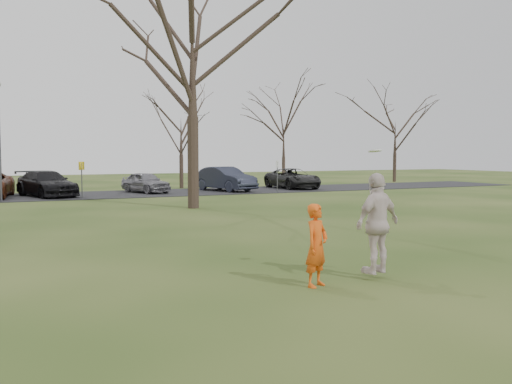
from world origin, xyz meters
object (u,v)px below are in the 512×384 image
car_5 (225,179)px  car_6 (293,178)px  catching_play (377,223)px  big_tree (192,54)px  car_3 (47,184)px  car_4 (146,182)px  player_defender (317,245)px

car_5 → car_6: size_ratio=0.95×
catching_play → big_tree: big_tree is taller
car_6 → big_tree: 16.20m
big_tree → catching_play: bearing=-94.9°
catching_play → car_3: bearing=99.7°
car_4 → catching_play: catching_play is taller
catching_play → car_6: bearing=64.3°
player_defender → car_5: 26.35m
car_4 → car_6: car_6 is taller
player_defender → car_3: size_ratio=0.31×
car_5 → car_6: (5.36, 0.39, -0.09)m
car_5 → catching_play: size_ratio=1.97×
player_defender → car_3: bearing=69.6°
car_4 → car_6: size_ratio=0.76×
car_5 → big_tree: size_ratio=0.35×
car_3 → car_6: bearing=-17.5°
car_6 → big_tree: (-10.91, -10.22, 6.25)m
car_4 → car_5: (5.21, -0.58, 0.14)m
car_4 → car_6: (10.57, -0.19, 0.05)m
car_3 → big_tree: (5.59, -9.85, 6.22)m
car_5 → catching_play: catching_play is taller
car_5 → car_6: 5.37m
car_5 → catching_play: 25.92m
car_3 → car_6: size_ratio=1.00×
car_4 → big_tree: size_ratio=0.28×
car_6 → car_3: bearing=-178.9°
player_defender → car_6: bearing=34.8°
car_5 → big_tree: 12.86m
car_4 → car_5: bearing=-25.4°
car_3 → big_tree: bearing=-79.2°
car_3 → catching_play: catching_play is taller
car_4 → big_tree: bearing=-110.9°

